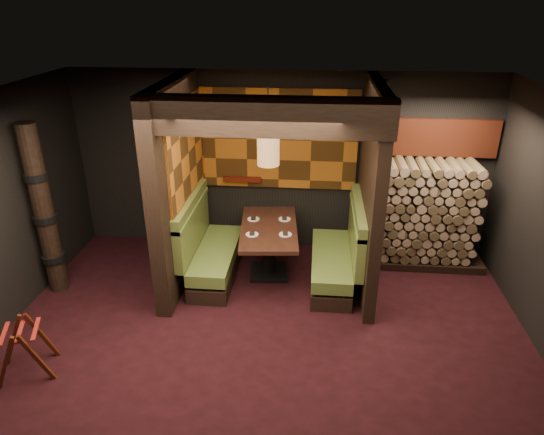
% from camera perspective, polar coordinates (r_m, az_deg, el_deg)
% --- Properties ---
extents(floor, '(6.50, 5.50, 0.02)m').
position_cam_1_polar(floor, '(5.94, -1.21, -15.57)').
color(floor, black).
rests_on(floor, ground).
extents(ceiling, '(6.50, 5.50, 0.02)m').
position_cam_1_polar(ceiling, '(4.64, -1.53, 12.61)').
color(ceiling, black).
rests_on(ceiling, ground).
extents(wall_back, '(6.50, 0.02, 2.85)m').
position_cam_1_polar(wall_back, '(7.67, 1.02, 6.42)').
color(wall_back, black).
rests_on(wall_back, ground).
extents(partition_left, '(0.20, 2.20, 2.85)m').
position_cam_1_polar(partition_left, '(6.87, -11.03, 3.74)').
color(partition_left, black).
rests_on(partition_left, floor).
extents(partition_right, '(0.15, 2.10, 2.85)m').
position_cam_1_polar(partition_right, '(6.70, 11.49, 3.13)').
color(partition_right, black).
rests_on(partition_right, floor).
extents(header_beam, '(2.85, 0.18, 0.44)m').
position_cam_1_polar(header_beam, '(5.37, -0.88, 11.78)').
color(header_beam, black).
rests_on(header_beam, partition_left).
extents(tapa_back_panel, '(2.40, 0.06, 1.55)m').
position_cam_1_polar(tapa_back_panel, '(7.51, 0.82, 9.17)').
color(tapa_back_panel, '#AA5A17').
rests_on(tapa_back_panel, wall_back).
extents(tapa_side_panel, '(0.04, 1.85, 1.45)m').
position_cam_1_polar(tapa_side_panel, '(6.86, -9.95, 7.55)').
color(tapa_side_panel, '#AA5A17').
rests_on(tapa_side_panel, partition_left).
extents(lacquer_shelf, '(0.60, 0.12, 0.07)m').
position_cam_1_polar(lacquer_shelf, '(7.71, -3.52, 4.55)').
color(lacquer_shelf, '#54150B').
rests_on(lacquer_shelf, wall_back).
extents(booth_bench_left, '(0.68, 1.60, 1.14)m').
position_cam_1_polar(booth_bench_left, '(7.20, -7.40, -3.97)').
color(booth_bench_left, black).
rests_on(booth_bench_left, floor).
extents(booth_bench_right, '(0.68, 1.60, 1.14)m').
position_cam_1_polar(booth_bench_right, '(7.05, 7.85, -4.65)').
color(booth_bench_right, black).
rests_on(booth_bench_right, floor).
extents(dining_table, '(0.93, 1.55, 0.78)m').
position_cam_1_polar(dining_table, '(7.10, -0.37, -2.83)').
color(dining_table, black).
rests_on(dining_table, floor).
extents(place_settings, '(0.69, 0.73, 0.03)m').
position_cam_1_polar(place_settings, '(6.99, -0.37, -1.04)').
color(place_settings, white).
rests_on(place_settings, dining_table).
extents(pendant_lamp, '(0.30, 0.30, 1.11)m').
position_cam_1_polar(pendant_lamp, '(6.52, -0.45, 8.12)').
color(pendant_lamp, '#986839').
rests_on(pendant_lamp, ceiling).
extents(luggage_rack, '(0.73, 0.62, 0.67)m').
position_cam_1_polar(luggage_rack, '(6.11, -27.14, -13.39)').
color(luggage_rack, '#3F1609').
rests_on(luggage_rack, floor).
extents(totem_column, '(0.31, 0.31, 2.40)m').
position_cam_1_polar(totem_column, '(7.16, -25.26, 0.54)').
color(totem_column, black).
rests_on(totem_column, floor).
extents(firewood_stack, '(1.73, 0.70, 1.64)m').
position_cam_1_polar(firewood_stack, '(7.68, 17.98, 0.35)').
color(firewood_stack, black).
rests_on(firewood_stack, floor).
extents(mosaic_header, '(1.83, 0.10, 0.56)m').
position_cam_1_polar(mosaic_header, '(7.63, 18.58, 8.92)').
color(mosaic_header, maroon).
rests_on(mosaic_header, wall_back).
extents(bay_front_post, '(0.08, 0.08, 2.85)m').
position_cam_1_polar(bay_front_post, '(6.95, 12.04, 3.88)').
color(bay_front_post, black).
rests_on(bay_front_post, floor).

